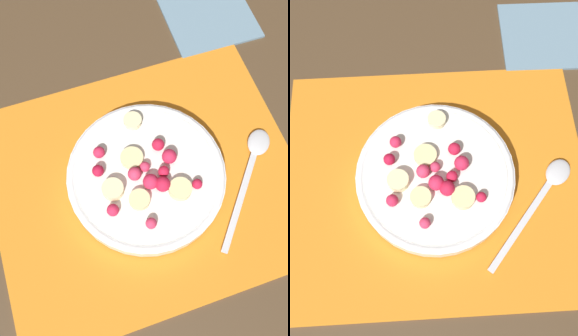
# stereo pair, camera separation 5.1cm
# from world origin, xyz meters

# --- Properties ---
(ground_plane) EXTENTS (3.00, 3.00, 0.00)m
(ground_plane) POSITION_xyz_m (0.00, 0.00, 0.00)
(ground_plane) COLOR #4C3823
(placemat) EXTENTS (0.44, 0.37, 0.01)m
(placemat) POSITION_xyz_m (0.00, 0.00, 0.00)
(placemat) COLOR orange
(placemat) RESTS_ON ground_plane
(fruit_bowl) EXTENTS (0.22, 0.22, 0.05)m
(fruit_bowl) POSITION_xyz_m (-0.00, 0.00, 0.02)
(fruit_bowl) COLOR white
(fruit_bowl) RESTS_ON placemat
(spoon) EXTENTS (0.14, 0.17, 0.01)m
(spoon) POSITION_xyz_m (0.16, -0.02, 0.01)
(spoon) COLOR silver
(spoon) RESTS_ON placemat
(napkin) EXTENTS (0.15, 0.14, 0.01)m
(napkin) POSITION_xyz_m (0.20, 0.25, 0.00)
(napkin) COLOR slate
(napkin) RESTS_ON ground_plane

